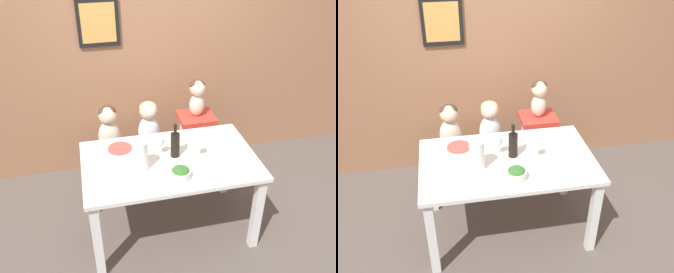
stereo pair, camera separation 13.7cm
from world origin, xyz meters
TOP-DOWN VIEW (x-y plane):
  - ground_plane at (0.00, 0.00)m, footprint 14.00×14.00m
  - wall_back at (-0.00, 1.13)m, footprint 10.00×0.09m
  - dining_table at (0.00, 0.00)m, footprint 1.42×0.85m
  - chair_far_left at (-0.43, 0.67)m, footprint 0.41×0.36m
  - chair_far_center at (-0.05, 0.67)m, footprint 0.41×0.36m
  - chair_right_highchair at (0.43, 0.67)m, footprint 0.35×0.31m
  - person_child_left at (-0.43, 0.67)m, footprint 0.21×0.18m
  - person_child_center at (-0.05, 0.67)m, footprint 0.21×0.18m
  - person_baby_right at (0.43, 0.67)m, footprint 0.15×0.16m
  - wine_bottle at (0.05, 0.04)m, footprint 0.08×0.08m
  - paper_towel_roll at (-0.25, -0.07)m, footprint 0.12×0.12m
  - wine_glass_near at (0.24, -0.01)m, footprint 0.07×0.07m
  - wine_glass_far at (-0.06, 0.09)m, footprint 0.07×0.07m
  - salad_bowl_large at (0.02, -0.25)m, footprint 0.16×0.16m
  - dinner_plate_front_left at (-0.43, -0.22)m, footprint 0.20×0.20m
  - dinner_plate_back_left at (-0.38, 0.24)m, footprint 0.20×0.20m

SIDE VIEW (x-z plane):
  - ground_plane at x=0.00m, z-range 0.00..0.00m
  - chair_far_left at x=-0.43m, z-range 0.16..0.62m
  - chair_far_center at x=-0.05m, z-range 0.16..0.62m
  - chair_right_highchair at x=0.43m, z-range 0.20..0.96m
  - dining_table at x=0.00m, z-range 0.27..1.03m
  - person_child_left at x=-0.43m, z-range 0.49..0.98m
  - person_child_center at x=-0.05m, z-range 0.49..0.98m
  - dinner_plate_front_left at x=-0.43m, z-range 0.76..0.77m
  - dinner_plate_back_left at x=-0.38m, z-range 0.76..0.77m
  - salad_bowl_large at x=0.02m, z-range 0.76..0.85m
  - wine_bottle at x=0.05m, z-range 0.73..1.02m
  - wine_glass_near at x=0.24m, z-range 0.79..0.97m
  - wine_glass_far at x=-0.06m, z-range 0.79..0.97m
  - paper_towel_roll at x=-0.25m, z-range 0.76..1.01m
  - person_baby_right at x=0.43m, z-range 0.80..1.17m
  - wall_back at x=0.00m, z-range 0.00..2.70m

